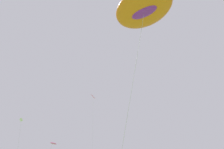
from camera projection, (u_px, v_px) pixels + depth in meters
big_show_kite at (147, 8)px, 17.63m from camera, size 7.45×14.89×19.00m
small_kite_triangle_green at (20, 129)px, 30.13m from camera, size 2.62×3.17×15.24m
small_kite_bird_shape at (53, 144)px, 26.63m from camera, size 2.91×1.65×10.40m
small_kite_delta_white at (93, 101)px, 35.36m from camera, size 1.33×2.95×21.30m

